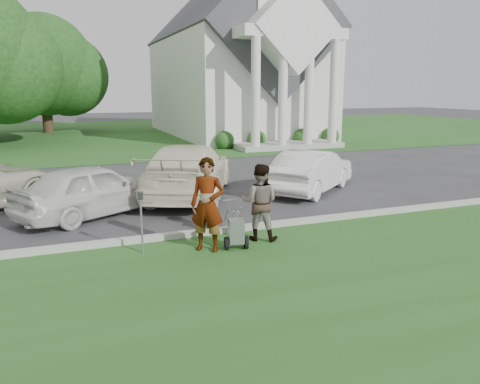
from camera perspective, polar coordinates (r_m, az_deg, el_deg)
ground at (r=10.58m, az=-1.74°, el=-5.97°), size 120.00×120.00×0.00m
grass_strip at (r=8.01m, az=5.62°, el=-12.25°), size 80.00×7.00×0.01m
church_lawn at (r=36.77m, az=-16.06°, el=6.79°), size 80.00×30.00×0.01m
curb at (r=11.06m, az=-2.70°, el=-4.75°), size 80.00×0.18×0.15m
church at (r=34.94m, az=-0.53°, el=16.74°), size 9.19×19.00×24.10m
tree_back at (r=39.49m, az=-22.88°, el=13.54°), size 9.61×7.60×8.89m
striping_cart at (r=9.93m, az=-0.48°, el=-4.87°), size 0.56×1.02×0.90m
person_left at (r=9.71m, az=-3.99°, el=-1.64°), size 0.86×0.80×1.97m
person_right at (r=10.43m, az=2.41°, el=-1.33°), size 1.05×0.99×1.72m
parking_meter_near at (r=9.77m, az=-11.97°, el=-2.66°), size 0.10×0.09×1.34m
car_b at (r=13.08m, az=-17.51°, el=0.27°), size 4.47×3.51×1.42m
car_c at (r=14.89m, az=-6.35°, el=2.67°), size 4.49×6.18×1.66m
car_d at (r=15.63m, az=8.71°, el=2.56°), size 4.20×3.78×1.39m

